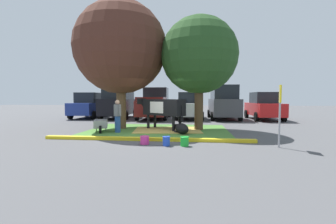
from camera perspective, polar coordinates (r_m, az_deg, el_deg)
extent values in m
plane|color=#4C4C4F|center=(10.21, -3.93, -5.68)|extent=(80.00, 80.00, 0.00)
cube|color=#477A33|center=(11.68, -2.50, -4.46)|extent=(6.84, 5.14, 0.02)
cube|color=yellow|center=(9.03, -5.13, -6.51)|extent=(8.04, 0.24, 0.12)
cube|color=tan|center=(11.70, -0.16, -4.37)|extent=(3.46, 2.75, 0.04)
cylinder|color=brown|center=(12.59, -11.23, 1.81)|extent=(0.49, 0.49, 2.54)
sphere|color=#4C281E|center=(12.85, -11.39, 15.02)|extent=(4.76, 4.76, 4.76)
cylinder|color=#4C3823|center=(11.93, 7.45, 1.41)|extent=(0.43, 0.43, 2.40)
sphere|color=#23471E|center=(12.11, 7.54, 13.47)|extent=(3.81, 3.81, 3.81)
cube|color=black|center=(11.83, -1.07, 1.15)|extent=(2.28, 1.91, 0.80)
cube|color=white|center=(11.93, -1.60, 1.17)|extent=(1.15, 1.11, 0.56)
cylinder|color=black|center=(12.77, -5.44, 1.76)|extent=(0.70, 0.63, 0.58)
cube|color=black|center=(13.00, -6.40, 2.58)|extent=(0.51, 0.47, 0.32)
cube|color=white|center=(13.15, -6.98, 2.41)|extent=(0.21, 0.23, 0.20)
cylinder|color=black|center=(12.32, -4.78, -2.36)|extent=(0.14, 0.14, 0.74)
cylinder|color=black|center=(12.66, -3.17, -2.20)|extent=(0.14, 0.14, 0.74)
cylinder|color=black|center=(11.13, 1.32, -2.98)|extent=(0.14, 0.14, 0.74)
cylinder|color=black|center=(11.50, 2.92, -2.77)|extent=(0.14, 0.14, 0.74)
cylinder|color=black|center=(11.06, 3.48, -0.31)|extent=(0.06, 0.06, 0.70)
ellipsoid|color=black|center=(10.61, 3.38, -4.02)|extent=(0.86, 1.20, 0.48)
cube|color=black|center=(11.16, 2.34, -3.54)|extent=(0.29, 0.34, 0.22)
cube|color=silver|center=(11.28, 2.14, -3.47)|extent=(0.12, 0.09, 0.16)
cylinder|color=black|center=(10.90, 1.86, -4.77)|extent=(0.23, 0.36, 0.10)
cylinder|color=#23478C|center=(11.18, -12.05, -2.94)|extent=(0.26, 0.26, 0.78)
cylinder|color=slate|center=(11.12, -12.09, 0.41)|extent=(0.34, 0.34, 0.53)
sphere|color=tan|center=(11.11, -12.12, 2.33)|extent=(0.21, 0.21, 0.21)
cylinder|color=slate|center=(11.32, -12.59, 0.59)|extent=(0.09, 0.09, 0.51)
cylinder|color=slate|center=(10.92, -11.59, 0.50)|extent=(0.09, 0.09, 0.51)
cube|color=gray|center=(11.56, -15.91, -2.73)|extent=(0.86, 1.05, 0.36)
cylinder|color=black|center=(11.09, -16.01, -4.13)|extent=(0.21, 0.37, 0.36)
cylinder|color=black|center=(11.88, -14.75, -3.90)|extent=(0.04, 0.04, 0.24)
cylinder|color=black|center=(11.90, -16.88, -3.93)|extent=(0.04, 0.04, 0.24)
cylinder|color=black|center=(12.19, -14.74, -1.83)|extent=(0.21, 0.51, 0.23)
cylinder|color=black|center=(12.21, -16.80, -1.85)|extent=(0.21, 0.51, 0.23)
cylinder|color=#99999E|center=(8.46, 25.33, -1.10)|extent=(0.06, 0.06, 2.00)
cube|color=yellow|center=(8.44, 25.46, 3.98)|extent=(0.15, 0.44, 0.56)
cylinder|color=#EA3893|center=(8.34, -5.65, -6.80)|extent=(0.31, 0.31, 0.28)
torus|color=#EA3893|center=(8.32, -5.65, -5.86)|extent=(0.33, 0.33, 0.02)
cylinder|color=blue|center=(8.03, -0.40, -7.06)|extent=(0.25, 0.25, 0.31)
torus|color=blue|center=(8.00, -0.41, -5.97)|extent=(0.27, 0.27, 0.02)
cylinder|color=green|center=(8.00, 4.02, -7.12)|extent=(0.28, 0.28, 0.31)
torus|color=green|center=(7.98, 4.03, -6.04)|extent=(0.30, 0.30, 0.02)
cube|color=navy|center=(20.08, -18.37, 0.87)|extent=(1.88, 4.43, 0.90)
cube|color=black|center=(20.07, -18.41, 3.30)|extent=(1.62, 2.23, 0.80)
cylinder|color=black|center=(21.78, -19.01, -0.13)|extent=(0.23, 0.64, 0.64)
cylinder|color=black|center=(21.10, -14.55, -0.17)|extent=(0.23, 0.64, 0.64)
cylinder|color=black|center=(19.21, -22.51, -0.67)|extent=(0.23, 0.64, 0.64)
cylinder|color=black|center=(18.44, -17.55, -0.73)|extent=(0.23, 0.64, 0.64)
cube|color=black|center=(19.03, -11.74, 1.30)|extent=(1.98, 4.63, 1.20)
cube|color=black|center=(19.02, -11.78, 4.61)|extent=(1.73, 3.23, 1.00)
cylinder|color=black|center=(20.77, -13.03, -0.20)|extent=(0.23, 0.64, 0.64)
cylinder|color=black|center=(20.26, -7.92, -0.23)|extent=(0.23, 0.64, 0.64)
cylinder|color=black|center=(17.96, -16.00, -0.81)|extent=(0.23, 0.64, 0.64)
cylinder|color=black|center=(17.37, -10.14, -0.87)|extent=(0.23, 0.64, 0.64)
cube|color=maroon|center=(18.30, -3.26, 1.12)|extent=(2.09, 5.43, 1.10)
cube|color=black|center=(19.22, -2.86, 4.37)|extent=(1.87, 1.83, 1.00)
cube|color=maroon|center=(17.08, -3.86, 3.20)|extent=(1.95, 2.73, 0.24)
cylinder|color=black|center=(20.22, -5.33, -0.22)|extent=(0.23, 0.64, 0.64)
cylinder|color=black|center=(19.95, 0.33, -0.26)|extent=(0.23, 0.64, 0.64)
cylinder|color=black|center=(16.79, -7.51, -1.00)|extent=(0.23, 0.64, 0.64)
cylinder|color=black|center=(16.47, -0.70, -1.05)|extent=(0.23, 0.64, 0.64)
cube|color=silver|center=(18.10, 5.16, 0.77)|extent=(1.88, 4.43, 0.90)
cube|color=black|center=(18.08, 5.18, 3.46)|extent=(1.62, 2.23, 0.80)
cylinder|color=black|center=(19.58, 2.52, -0.33)|extent=(0.23, 0.64, 0.64)
cylinder|color=black|center=(19.58, 7.79, -0.36)|extent=(0.23, 0.64, 0.64)
cylinder|color=black|center=(16.73, 2.07, -0.99)|extent=(0.23, 0.64, 0.64)
cylinder|color=black|center=(16.73, 8.24, -1.02)|extent=(0.23, 0.64, 0.64)
cube|color=#3D3D42|center=(18.26, 13.23, 1.19)|extent=(1.98, 4.63, 1.20)
cube|color=black|center=(18.25, 13.28, 4.64)|extent=(1.73, 3.23, 1.00)
cylinder|color=black|center=(19.67, 9.85, -0.36)|extent=(0.23, 0.64, 0.64)
cylinder|color=black|center=(19.91, 15.31, -0.39)|extent=(0.23, 0.64, 0.64)
cylinder|color=black|center=(16.70, 10.69, -1.05)|extent=(0.23, 0.64, 0.64)
cylinder|color=black|center=(16.98, 17.08, -1.07)|extent=(0.23, 0.64, 0.64)
cube|color=red|center=(18.82, 22.09, 0.63)|extent=(1.88, 4.43, 0.90)
cube|color=black|center=(18.80, 22.15, 3.22)|extent=(1.62, 2.23, 0.80)
cylinder|color=black|center=(19.99, 18.40, -0.43)|extent=(0.23, 0.64, 0.64)
cylinder|color=black|center=(20.48, 23.31, -0.45)|extent=(0.23, 0.64, 0.64)
cylinder|color=black|center=(17.23, 20.57, -1.08)|extent=(0.23, 0.64, 0.64)
cylinder|color=black|center=(17.79, 26.17, -1.07)|extent=(0.23, 0.64, 0.64)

